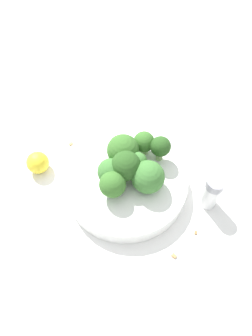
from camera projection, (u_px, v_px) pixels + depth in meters
ground_plane at (126, 187)px, 0.63m from camera, size 3.00×3.00×0.00m
bowl at (126, 183)px, 0.61m from camera, size 0.23×0.23×0.03m
broccoli_floret_0 at (127, 168)px, 0.56m from camera, size 0.05×0.05×0.07m
broccoli_floret_1 at (148, 177)px, 0.57m from camera, size 0.06×0.06×0.06m
broccoli_floret_2 at (138, 162)px, 0.58m from camera, size 0.03×0.03×0.05m
broccoli_floret_3 at (144, 142)px, 0.61m from camera, size 0.04×0.04×0.05m
broccoli_floret_4 at (122, 151)px, 0.59m from camera, size 0.06×0.06×0.06m
broccoli_floret_5 at (160, 147)px, 0.59m from camera, size 0.04×0.04×0.06m
broccoli_floret_6 at (111, 170)px, 0.58m from camera, size 0.05×0.05×0.05m
broccoli_floret_7 at (113, 185)px, 0.55m from camera, size 0.05×0.05×0.06m
pepper_shaker at (212, 192)px, 0.58m from camera, size 0.03×0.03×0.08m
lemon_wedge at (38, 163)px, 0.63m from camera, size 0.04×0.04×0.04m
almond_crumb_0 at (196, 232)px, 0.57m from camera, size 0.01×0.01×0.01m
almond_crumb_1 at (174, 255)px, 0.55m from camera, size 0.01×0.01×0.01m
almond_crumb_2 at (71, 143)px, 0.68m from camera, size 0.01×0.01×0.01m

